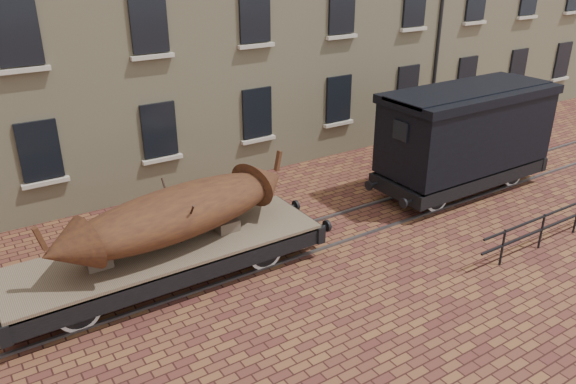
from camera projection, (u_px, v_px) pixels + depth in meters
ground at (317, 235)px, 15.69m from camera, size 90.00×90.00×0.00m
rail_track at (317, 235)px, 15.68m from camera, size 30.00×1.52×0.06m
flatcar_wagon at (167, 254)px, 13.21m from camera, size 8.35×2.27×1.26m
iron_boat at (179, 212)px, 12.99m from camera, size 6.41×2.71×1.55m
goods_van at (467, 128)px, 17.69m from camera, size 6.61×2.41×3.42m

